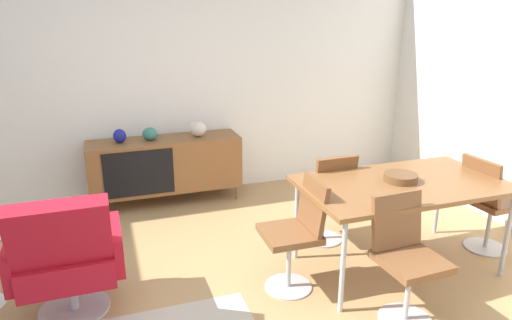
# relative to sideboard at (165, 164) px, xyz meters

# --- Properties ---
(wall_back) EXTENTS (6.80, 0.12, 2.80)m
(wall_back) POSITION_rel_sideboard_xyz_m (-0.09, 0.30, 0.96)
(wall_back) COLOR white
(wall_back) RESTS_ON ground_plane
(sideboard) EXTENTS (1.60, 0.45, 0.72)m
(sideboard) POSITION_rel_sideboard_xyz_m (0.00, 0.00, 0.00)
(sideboard) COLOR brown
(sideboard) RESTS_ON ground_plane
(vase_cobalt) EXTENTS (0.18, 0.18, 0.16)m
(vase_cobalt) POSITION_rel_sideboard_xyz_m (0.37, 0.00, 0.36)
(vase_cobalt) COLOR beige
(vase_cobalt) RESTS_ON sideboard
(vase_sculptural_dark) EXTENTS (0.16, 0.16, 0.14)m
(vase_sculptural_dark) POSITION_rel_sideboard_xyz_m (-0.14, 0.00, 0.35)
(vase_sculptural_dark) COLOR #337266
(vase_sculptural_dark) RESTS_ON sideboard
(vase_ceramic_small) EXTENTS (0.13, 0.13, 0.14)m
(vase_ceramic_small) POSITION_rel_sideboard_xyz_m (-0.45, 0.00, 0.35)
(vase_ceramic_small) COLOR navy
(vase_ceramic_small) RESTS_ON sideboard
(dining_table) EXTENTS (1.60, 0.90, 0.74)m
(dining_table) POSITION_rel_sideboard_xyz_m (1.57, -1.96, 0.26)
(dining_table) COLOR brown
(dining_table) RESTS_ON ground_plane
(wooden_bowl_on_table) EXTENTS (0.26, 0.26, 0.06)m
(wooden_bowl_on_table) POSITION_rel_sideboard_xyz_m (1.57, -1.94, 0.33)
(wooden_bowl_on_table) COLOR brown
(wooden_bowl_on_table) RESTS_ON dining_table
(dining_chair_back_left) EXTENTS (0.41, 0.43, 0.86)m
(dining_chair_back_left) POSITION_rel_sideboard_xyz_m (1.22, -1.41, 0.03)
(dining_chair_back_left) COLOR brown
(dining_chair_back_left) RESTS_ON ground_plane
(dining_chair_near_window) EXTENTS (0.43, 0.41, 0.86)m
(dining_chair_near_window) POSITION_rel_sideboard_xyz_m (0.68, -1.97, 0.03)
(dining_chair_near_window) COLOR brown
(dining_chair_near_window) RESTS_ON ground_plane
(dining_chair_front_left) EXTENTS (0.42, 0.44, 0.86)m
(dining_chair_front_left) POSITION_rel_sideboard_xyz_m (1.22, -2.52, 0.03)
(dining_chair_front_left) COLOR brown
(dining_chair_front_left) RESTS_ON ground_plane
(dining_chair_far_end) EXTENTS (0.45, 0.42, 0.86)m
(dining_chair_far_end) POSITION_rel_sideboard_xyz_m (2.46, -1.97, 0.03)
(dining_chair_far_end) COLOR brown
(dining_chair_far_end) RESTS_ON ground_plane
(lounge_chair_red) EXTENTS (0.72, 0.66, 0.95)m
(lounge_chair_red) POSITION_rel_sideboard_xyz_m (-0.91, -1.80, 0.03)
(lounge_chair_red) COLOR red
(lounge_chair_red) RESTS_ON ground_plane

